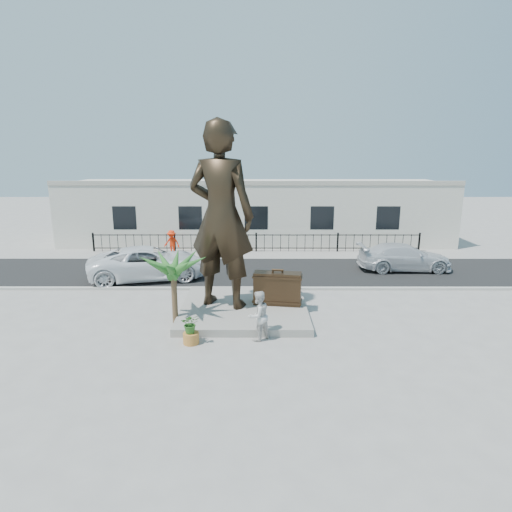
{
  "coord_description": "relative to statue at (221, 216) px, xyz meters",
  "views": [
    {
      "loc": [
        0.02,
        -15.44,
        6.51
      ],
      "look_at": [
        0.0,
        2.0,
        2.3
      ],
      "focal_mm": 30.0,
      "sensor_mm": 36.0,
      "label": 1
    }
  ],
  "objects": [
    {
      "name": "far_sidewalk",
      "position": [
        1.4,
        10.43,
        -4.05
      ],
      "size": [
        40.0,
        2.5,
        0.02
      ],
      "primitive_type": "cube",
      "color": "#9E9991",
      "rests_on": "ground"
    },
    {
      "name": "car_white",
      "position": [
        -4.26,
        4.81,
        -3.19
      ],
      "size": [
        6.66,
        4.26,
        1.71
      ],
      "primitive_type": "imported",
      "rotation": [
        0.0,
        0.0,
        1.82
      ],
      "color": "white",
      "rests_on": "street"
    },
    {
      "name": "fence",
      "position": [
        1.4,
        11.23,
        -3.46
      ],
      "size": [
        22.0,
        0.1,
        1.2
      ],
      "primitive_type": "cube",
      "color": "black",
      "rests_on": "ground"
    },
    {
      "name": "tourist",
      "position": [
        1.49,
        -2.82,
        -3.15
      ],
      "size": [
        1.12,
        1.1,
        1.81
      ],
      "primitive_type": "imported",
      "rotation": [
        0.0,
        0.0,
        3.85
      ],
      "color": "silver",
      "rests_on": "ground"
    },
    {
      "name": "street",
      "position": [
        1.4,
        6.43,
        -4.05
      ],
      "size": [
        40.0,
        7.0,
        0.01
      ],
      "primitive_type": "cube",
      "color": "black",
      "rests_on": "ground"
    },
    {
      "name": "car_silver",
      "position": [
        9.81,
        6.57,
        -3.3
      ],
      "size": [
        5.19,
        2.14,
        1.5
      ],
      "primitive_type": "imported",
      "rotation": [
        0.0,
        0.0,
        1.58
      ],
      "color": "silver",
      "rests_on": "street"
    },
    {
      "name": "worker",
      "position": [
        -4.08,
        10.13,
        -3.21
      ],
      "size": [
        1.18,
        0.86,
        1.65
      ],
      "primitive_type": "imported",
      "rotation": [
        0.0,
        0.0,
        -0.25
      ],
      "color": "#FD320D",
      "rests_on": "far_sidewalk"
    },
    {
      "name": "statue",
      "position": [
        0.0,
        0.0,
        0.0
      ],
      "size": [
        3.18,
        2.61,
        7.51
      ],
      "primitive_type": "imported",
      "rotation": [
        0.0,
        0.0,
        2.8
      ],
      "color": "black",
      "rests_on": "plinth"
    },
    {
      "name": "suitcase",
      "position": [
        2.3,
        0.06,
        -3.06
      ],
      "size": [
        2.04,
        0.92,
        1.38
      ],
      "primitive_type": "cube",
      "rotation": [
        0.0,
        0.0,
        -0.15
      ],
      "color": "#332315",
      "rests_on": "plinth"
    },
    {
      "name": "ground",
      "position": [
        1.4,
        -1.57,
        -4.06
      ],
      "size": [
        100.0,
        100.0,
        0.0
      ],
      "primitive_type": "plane",
      "color": "#9E9991",
      "rests_on": "ground"
    },
    {
      "name": "plinth",
      "position": [
        0.9,
        -0.07,
        -3.91
      ],
      "size": [
        5.2,
        5.2,
        0.3
      ],
      "primitive_type": "cube",
      "color": "gray",
      "rests_on": "ground"
    },
    {
      "name": "palm_tree",
      "position": [
        -1.76,
        -1.31,
        -4.06
      ],
      "size": [
        1.8,
        1.8,
        3.2
      ],
      "primitive_type": null,
      "color": "#265C21",
      "rests_on": "ground"
    },
    {
      "name": "shrub",
      "position": [
        -0.87,
        -3.15,
        -3.31
      ],
      "size": [
        0.68,
        0.61,
        0.7
      ],
      "primitive_type": "imported",
      "rotation": [
        0.0,
        0.0,
        0.11
      ],
      "color": "#295C1D",
      "rests_on": "planter"
    },
    {
      "name": "building",
      "position": [
        1.4,
        15.43,
        -1.86
      ],
      "size": [
        28.0,
        7.0,
        4.4
      ],
      "primitive_type": "cube",
      "color": "silver",
      "rests_on": "ground"
    },
    {
      "name": "curb",
      "position": [
        1.4,
        2.93,
        -4.0
      ],
      "size": [
        40.0,
        0.25,
        0.12
      ],
      "primitive_type": "cube",
      "color": "#A5A399",
      "rests_on": "ground"
    },
    {
      "name": "planter",
      "position": [
        -0.87,
        -3.15,
        -3.86
      ],
      "size": [
        0.56,
        0.56,
        0.4
      ],
      "primitive_type": "cylinder",
      "color": "#B3722F",
      "rests_on": "ground"
    }
  ]
}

